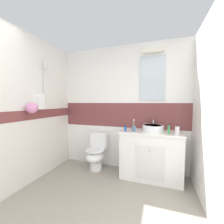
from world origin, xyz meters
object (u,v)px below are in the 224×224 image
Objects in this scene: sink_basin at (153,128)px; soap_dispenser at (177,130)px; toothbrush_cup at (134,128)px; toothpaste_tube_upright at (169,129)px; toilet at (96,152)px; perfume_flask_small at (125,128)px.

soap_dispenser is (0.38, -0.14, 0.00)m from sink_basin.
toothbrush_cup is 1.29× the size of toothpaste_tube_upright.
toilet is 0.85m from perfume_flask_small.
sink_basin is 1.85× the size of toothbrush_cup.
soap_dispenser is 1.54× the size of perfume_flask_small.
sink_basin is at bearing 159.07° from soap_dispenser.
toothbrush_cup is at bearing 176.79° from toothpaste_tube_upright.
toothpaste_tube_upright reaches higher than soap_dispenser.
sink_basin reaches higher than toothpaste_tube_upright.
toothbrush_cup is at bearing 11.39° from perfume_flask_small.
toilet is at bearing 175.09° from soap_dispenser.
toothbrush_cup is 1.30× the size of soap_dispenser.
soap_dispenser is (1.48, -0.13, 0.57)m from toilet.
toilet is 4.39× the size of toothpaste_tube_upright.
toothpaste_tube_upright is (0.25, -0.16, 0.02)m from sink_basin.
soap_dispenser is 0.84m from perfume_flask_small.
perfume_flask_small is at bearing -178.84° from soap_dispenser.
perfume_flask_small is (-0.84, -0.02, -0.01)m from soap_dispenser.
toothpaste_tube_upright reaches higher than toilet.
soap_dispenser is at bearing -1.03° from toothbrush_cup.
soap_dispenser reaches higher than perfume_flask_small.
toothbrush_cup is 0.15m from perfume_flask_small.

